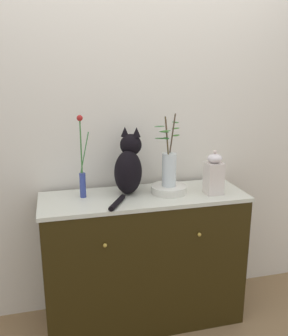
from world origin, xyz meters
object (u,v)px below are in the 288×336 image
(vase_slim_green, at_px, (82,172))
(bowl_porcelain, at_px, (169,189))
(sideboard, at_px, (144,259))
(cat_sitting, at_px, (129,166))
(jar_lidded_porcelain, at_px, (214,174))
(vase_glass_clear, at_px, (169,166))

(vase_slim_green, bearing_deg, bowl_porcelain, -5.31)
(bowl_porcelain, bearing_deg, sideboard, -177.14)
(sideboard, bearing_deg, vase_slim_green, 171.10)
(sideboard, distance_m, cat_sitting, 0.64)
(cat_sitting, xyz_separation_m, bowl_porcelain, (0.25, -0.06, -0.15))
(bowl_porcelain, xyz_separation_m, jar_lidded_porcelain, (0.27, -0.08, 0.10))
(sideboard, distance_m, vase_glass_clear, 0.65)
(vase_glass_clear, relative_size, jar_lidded_porcelain, 1.63)
(cat_sitting, xyz_separation_m, vase_slim_green, (-0.29, -0.01, -0.01))
(cat_sitting, distance_m, vase_glass_clear, 0.26)
(sideboard, xyz_separation_m, vase_glass_clear, (0.17, 0.01, 0.63))
(bowl_porcelain, height_order, jar_lidded_porcelain, jar_lidded_porcelain)
(vase_slim_green, height_order, vase_glass_clear, same)
(vase_slim_green, relative_size, vase_glass_clear, 1.10)
(sideboard, xyz_separation_m, vase_slim_green, (-0.38, 0.06, 0.62))
(cat_sitting, relative_size, vase_slim_green, 0.85)
(vase_slim_green, xyz_separation_m, bowl_porcelain, (0.55, -0.05, -0.14))
(vase_slim_green, relative_size, bowl_porcelain, 2.22)
(vase_slim_green, xyz_separation_m, jar_lidded_porcelain, (0.82, -0.13, -0.04))
(sideboard, relative_size, jar_lidded_porcelain, 4.60)
(sideboard, distance_m, vase_slim_green, 0.73)
(vase_slim_green, bearing_deg, sideboard, -8.90)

